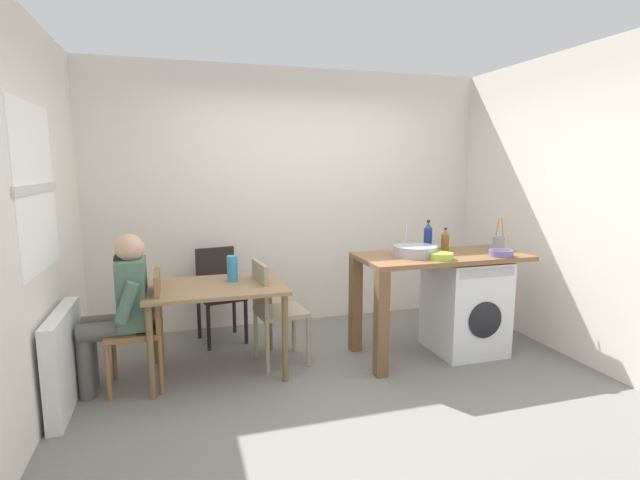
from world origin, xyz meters
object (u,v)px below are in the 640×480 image
(dining_table, at_px, (216,297))
(vase, at_px, (232,269))
(chair_opposite, at_px, (273,306))
(colander, at_px, (501,253))
(chair_person_seat, at_px, (145,323))
(bottle_squat_brown, at_px, (445,241))
(bottle_tall_green, at_px, (428,237))
(mixing_bowl, at_px, (441,256))
(washing_machine, at_px, (465,305))
(utensil_crock, at_px, (499,242))
(seated_person, at_px, (121,304))
(chair_spare_by_wall, at_px, (219,289))

(dining_table, xyz_separation_m, vase, (0.15, 0.10, 0.20))
(chair_opposite, bearing_deg, colander, 71.04)
(chair_opposite, bearing_deg, chair_person_seat, -88.34)
(chair_person_seat, bearing_deg, bottle_squat_brown, -89.46)
(bottle_tall_green, xyz_separation_m, colander, (0.46, -0.45, -0.10))
(dining_table, xyz_separation_m, mixing_bowl, (1.83, -0.37, 0.31))
(washing_machine, distance_m, mixing_bowl, 0.68)
(bottle_tall_green, bearing_deg, dining_table, -178.34)
(utensil_crock, distance_m, vase, 2.46)
(chair_person_seat, relative_size, seated_person, 0.75)
(chair_spare_by_wall, relative_size, mixing_bowl, 4.49)
(dining_table, xyz_separation_m, seated_person, (-0.71, -0.10, 0.03))
(dining_table, height_order, bottle_squat_brown, bottle_squat_brown)
(chair_spare_by_wall, height_order, bottle_tall_green, bottle_tall_green)
(chair_person_seat, bearing_deg, chair_spare_by_wall, -36.05)
(bottle_tall_green, distance_m, mixing_bowl, 0.46)
(chair_person_seat, xyz_separation_m, washing_machine, (2.77, -0.08, -0.08))
(washing_machine, distance_m, vase, 2.13)
(chair_spare_by_wall, xyz_separation_m, bottle_tall_green, (1.86, -0.72, 0.54))
(bottle_squat_brown, bearing_deg, mixing_bowl, -125.79)
(chair_person_seat, height_order, washing_machine, chair_person_seat)
(bottle_tall_green, distance_m, bottle_squat_brown, 0.17)
(chair_opposite, xyz_separation_m, vase, (-0.33, 0.06, 0.34))
(utensil_crock, height_order, colander, utensil_crock)
(seated_person, relative_size, bottle_tall_green, 4.28)
(bottle_squat_brown, relative_size, utensil_crock, 0.73)
(chair_person_seat, distance_m, bottle_squat_brown, 2.65)
(seated_person, height_order, vase, seated_person)
(chair_person_seat, bearing_deg, dining_table, -79.82)
(seated_person, bearing_deg, vase, -77.03)
(dining_table, xyz_separation_m, chair_opposite, (0.48, 0.04, -0.14))
(chair_spare_by_wall, bearing_deg, bottle_tall_green, 147.58)
(chair_person_seat, bearing_deg, chair_opposite, -82.29)
(bottle_squat_brown, xyz_separation_m, utensil_crock, (0.53, -0.06, -0.03))
(seated_person, bearing_deg, chair_person_seat, -90.00)
(dining_table, xyz_separation_m, chair_person_seat, (-0.55, -0.10, -0.14))
(colander, height_order, vase, colander)
(chair_spare_by_wall, height_order, seated_person, seated_person)
(chair_person_seat, distance_m, utensil_crock, 3.17)
(washing_machine, height_order, vase, vase)
(chair_person_seat, distance_m, colander, 3.00)
(colander, bearing_deg, mixing_bowl, 178.01)
(washing_machine, distance_m, bottle_squat_brown, 0.62)
(mixing_bowl, height_order, utensil_crock, utensil_crock)
(bottle_tall_green, distance_m, colander, 0.65)
(chair_opposite, distance_m, seated_person, 1.20)
(dining_table, bearing_deg, utensil_crock, -2.76)
(chair_spare_by_wall, relative_size, bottle_tall_green, 3.21)
(dining_table, bearing_deg, seated_person, -171.92)
(colander, bearing_deg, chair_opposite, 167.28)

